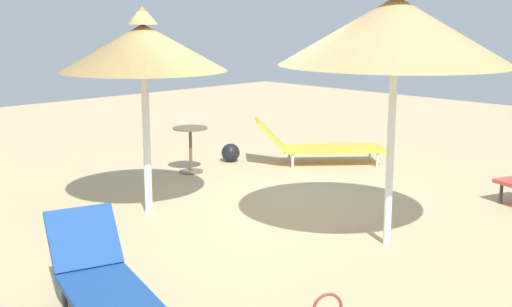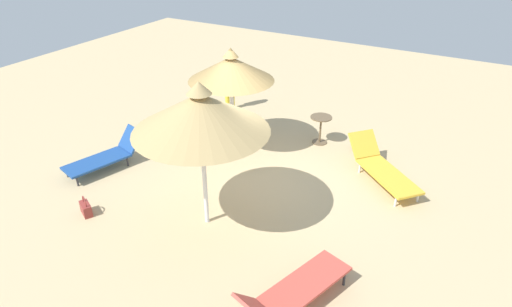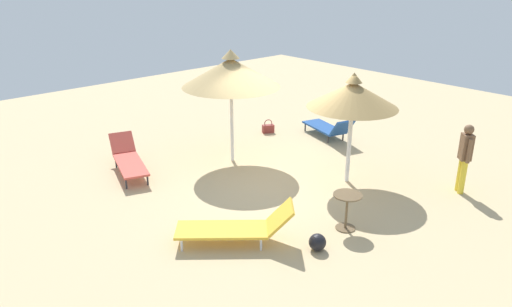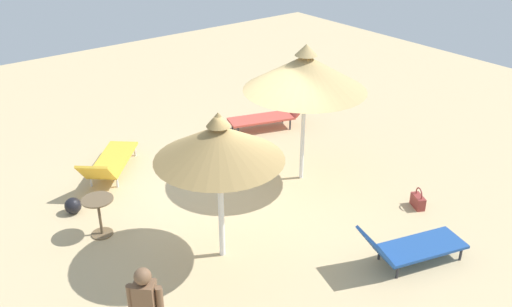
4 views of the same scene
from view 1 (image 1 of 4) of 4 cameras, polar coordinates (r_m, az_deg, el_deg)
The scene contains 7 objects.
ground at distance 8.39m, azimuth 1.25°, elevation -5.66°, with size 24.00×24.00×0.10m, color tan.
parasol_umbrella_far_right at distance 8.25m, azimuth -9.57°, elevation 8.88°, with size 2.02×2.02×2.56m.
parasol_umbrella_near_left at distance 7.10m, azimuth 11.80°, elevation 10.20°, with size 2.41×2.41×2.86m.
lounge_chair_center at distance 5.67m, azimuth -12.71°, elevation -10.72°, with size 1.93×1.09×0.76m.
lounge_chair_back at distance 11.18m, azimuth 5.13°, elevation 0.74°, with size 1.88×2.02×0.76m.
side_table_round at distance 10.58m, azimuth -5.61°, elevation 0.99°, with size 0.55×0.55×0.72m.
beach_ball at distance 11.37m, azimuth -2.18°, elevation 0.08°, with size 0.31×0.31×0.31m, color black.
Camera 1 is at (5.58, -5.73, 2.47)m, focal length 46.93 mm.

